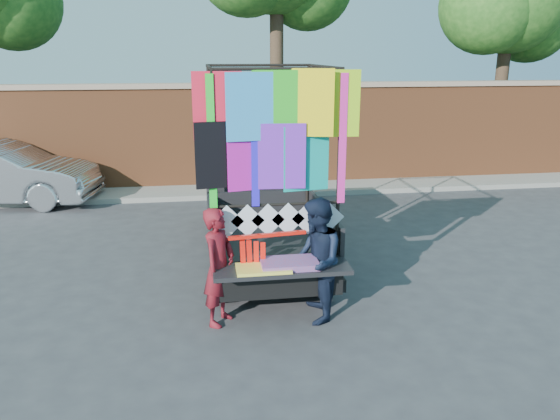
{
  "coord_description": "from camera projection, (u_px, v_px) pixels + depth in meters",
  "views": [
    {
      "loc": [
        -1.13,
        -6.71,
        3.32
      ],
      "look_at": [
        -0.12,
        0.11,
        1.33
      ],
      "focal_mm": 35.0,
      "sensor_mm": 36.0,
      "label": 1
    }
  ],
  "objects": [
    {
      "name": "ground",
      "position": [
        290.0,
        305.0,
        7.45
      ],
      "size": [
        90.0,
        90.0,
        0.0
      ],
      "primitive_type": "plane",
      "color": "#38383A",
      "rests_on": "ground"
    },
    {
      "name": "brick_wall",
      "position": [
        244.0,
        135.0,
        13.74
      ],
      "size": [
        30.0,
        0.45,
        2.61
      ],
      "color": "#9C532D",
      "rests_on": "ground"
    },
    {
      "name": "curb",
      "position": [
        248.0,
        190.0,
        13.42
      ],
      "size": [
        30.0,
        1.2,
        0.12
      ],
      "primitive_type": "cube",
      "color": "gray",
      "rests_on": "ground"
    },
    {
      "name": "pickup_truck",
      "position": [
        257.0,
        205.0,
        9.34
      ],
      "size": [
        2.0,
        5.01,
        3.16
      ],
      "color": "black",
      "rests_on": "ground"
    },
    {
      "name": "sedan",
      "position": [
        0.0,
        174.0,
        12.26
      ],
      "size": [
        4.45,
        2.16,
        1.41
      ],
      "primitive_type": "imported",
      "rotation": [
        0.0,
        0.0,
        1.41
      ],
      "color": "#ABAEB2",
      "rests_on": "ground"
    },
    {
      "name": "woman",
      "position": [
        219.0,
        267.0,
        6.78
      ],
      "size": [
        0.59,
        0.66,
        1.51
      ],
      "primitive_type": "imported",
      "rotation": [
        0.0,
        0.0,
        1.05
      ],
      "color": "maroon",
      "rests_on": "ground"
    },
    {
      "name": "man",
      "position": [
        316.0,
        261.0,
        6.85
      ],
      "size": [
        0.69,
        0.84,
        1.6
      ],
      "primitive_type": "imported",
      "rotation": [
        0.0,
        0.0,
        -1.68
      ],
      "color": "#141E33",
      "rests_on": "ground"
    },
    {
      "name": "streamer_bundle",
      "position": [
        259.0,
        251.0,
        6.74
      ],
      "size": [
        0.98,
        0.17,
        0.68
      ],
      "color": "#FF190D",
      "rests_on": "ground"
    }
  ]
}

